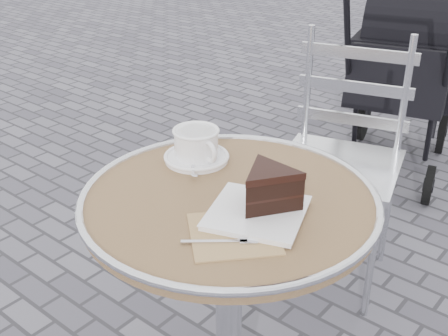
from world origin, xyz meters
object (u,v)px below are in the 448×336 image
Objects in this scene: cafe_table at (229,253)px; cappuccino_set at (197,147)px; bistro_chair at (347,132)px; cake_plate_set at (266,194)px; baby_stroller at (405,75)px.

cafe_table is 0.29m from cappuccino_set.
bistro_chair reaches higher than cafe_table.
cake_plate_set reaches higher than cafe_table.
bistro_chair is (-0.13, 0.85, 0.01)m from cafe_table.
cappuccino_set is 0.20× the size of bistro_chair.
baby_stroller is at bearing 110.48° from cappuccino_set.
cafe_table is 0.24m from cake_plate_set.
cake_plate_set is (0.11, -0.01, 0.22)m from cafe_table.
baby_stroller reaches higher than cappuccino_set.
cappuccino_set is at bearing 140.59° from cake_plate_set.
baby_stroller is (-0.15, 1.77, -0.27)m from cappuccino_set.
baby_stroller is at bearing 85.05° from bistro_chair.
cafe_table is at bearing -11.10° from cappuccino_set.
baby_stroller is (-0.45, 1.88, -0.28)m from cake_plate_set.
bistro_chair is 0.81× the size of baby_stroller.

